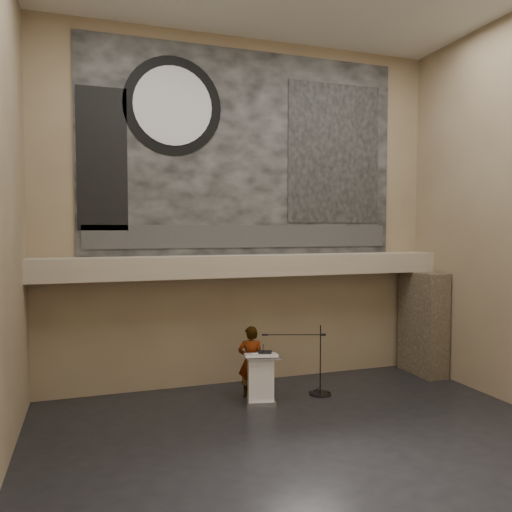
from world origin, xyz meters
name	(u,v)px	position (x,y,z in m)	size (l,w,h in m)	color
floor	(313,445)	(0.00, 0.00, 0.00)	(10.00, 10.00, 0.00)	black
wall_back	(246,212)	(0.00, 4.00, 4.25)	(10.00, 0.02, 8.50)	#7F6750
wall_front	(493,184)	(0.00, -4.00, 4.25)	(10.00, 0.02, 8.50)	#7F6750
soffit	(251,265)	(0.00, 3.60, 2.95)	(10.00, 0.80, 0.50)	gray
sprinkler_left	(186,279)	(-1.60, 3.55, 2.67)	(0.04, 0.04, 0.06)	#B2893D
sprinkler_right	(323,275)	(1.90, 3.55, 2.67)	(0.04, 0.04, 0.06)	#B2893D
banner	(246,153)	(0.00, 3.97, 5.70)	(8.00, 0.05, 5.00)	black
banner_text_strip	(247,236)	(0.00, 3.93, 3.65)	(7.76, 0.02, 0.55)	#2C2C2C
banner_clock_rim	(173,106)	(-1.80, 3.93, 6.70)	(2.30, 2.30, 0.02)	black
banner_clock_face	(173,106)	(-1.80, 3.91, 6.70)	(1.84, 1.84, 0.02)	silver
banner_building_print	(334,154)	(2.40, 3.93, 5.80)	(2.60, 0.02, 3.60)	black
banner_brick_print	(102,159)	(-3.40, 3.93, 5.40)	(1.10, 0.02, 3.20)	black
stone_pier	(423,323)	(4.65, 3.15, 1.35)	(0.60, 1.40, 2.70)	#3E3326
lectern	(261,378)	(-0.18, 2.35, 0.55)	(0.80, 0.64, 1.13)	silver
binder	(265,352)	(-0.07, 2.37, 1.12)	(0.29, 0.23, 0.04)	black
papers	(258,354)	(-0.27, 2.29, 1.10)	(0.20, 0.28, 0.01)	silver
speaker_person	(251,361)	(-0.25, 2.81, 0.82)	(0.60, 0.39, 1.63)	silver
mic_stand	(318,384)	(1.28, 2.49, 0.24)	(1.56, 0.68, 1.61)	black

